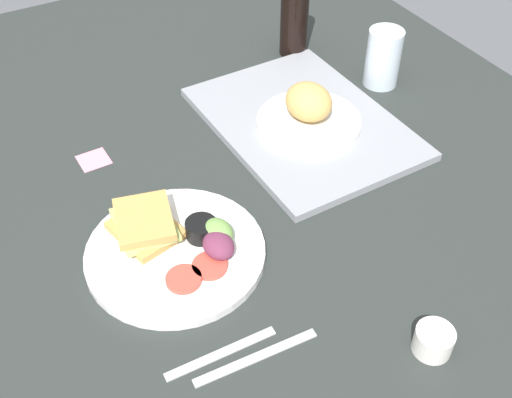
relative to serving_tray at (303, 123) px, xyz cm
name	(u,v)px	position (x,y,z in cm)	size (l,w,h in cm)	color
ground_plane	(236,221)	(15.86, -24.02, -2.30)	(190.00, 150.00, 3.00)	#282D2B
serving_tray	(303,123)	(0.00, 0.00, 0.00)	(45.00, 33.00, 1.60)	gray
bread_plate_near	(309,112)	(1.52, 0.15, 3.62)	(20.72, 20.72, 8.34)	white
plate_with_salad	(176,246)	(18.94, -36.54, 0.88)	(29.15, 29.15, 5.40)	white
drinking_glass	(383,58)	(-5.09, 23.28, 5.51)	(7.48, 7.48, 12.61)	silver
soda_bottle	(295,12)	(-25.51, 13.44, 9.45)	(6.40, 6.40, 20.51)	black
espresso_cup	(433,341)	(53.52, -12.53, 1.20)	(5.60, 5.60, 4.00)	silver
fork	(221,353)	(39.60, -38.95, -0.55)	(17.00, 1.40, 0.50)	#B7B7BC
knife	(256,357)	(42.60, -34.95, -0.55)	(19.00, 1.40, 0.50)	#B7B7BC
sticky_note	(94,160)	(-10.54, -40.55, -0.74)	(5.60, 5.60, 0.12)	pink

